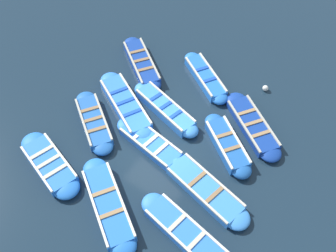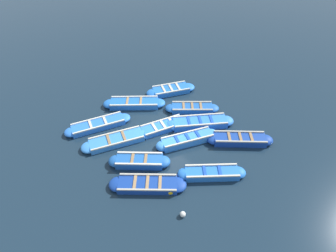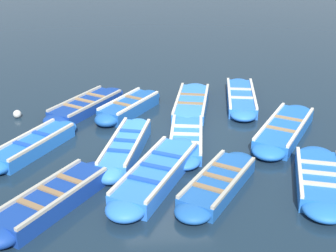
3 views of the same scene
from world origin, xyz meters
name	(u,v)px [view 1 (image 1 of 3)]	position (x,y,z in m)	size (l,w,h in m)	color
ground_plane	(162,138)	(0.00, 0.00, 0.00)	(120.00, 120.00, 0.00)	#162838
boat_tucked	(205,189)	(1.13, 2.51, 0.15)	(1.82, 3.93, 0.37)	#3884E0
boat_outer_left	(49,164)	(3.29, -2.73, 0.17)	(1.99, 3.52, 0.40)	blue
boat_inner_gap	(126,105)	(-0.46, -2.07, 0.20)	(2.73, 3.90, 0.45)	blue
boat_end_of_row	(151,143)	(0.54, -0.17, 0.15)	(1.40, 3.44, 0.36)	blue
boat_broadside	(108,205)	(3.42, 0.06, 0.18)	(2.97, 3.76, 0.42)	blue
boat_centre	(227,145)	(-0.92, 2.31, 0.20)	(2.46, 2.91, 0.46)	#1E59AD
boat_bow_out	(253,125)	(-2.30, 2.70, 0.16)	(2.82, 3.38, 0.37)	navy
boat_far_corner	(142,63)	(-2.77, -2.90, 0.20)	(2.80, 3.33, 0.46)	navy
boat_stern_in	(165,109)	(-1.13, -0.60, 0.20)	(1.68, 3.62, 0.46)	#3884E0
boat_drifting	(186,234)	(2.87, 2.79, 0.16)	(1.59, 3.92, 0.39)	blue
boat_mid_row	(94,122)	(0.90, -2.62, 0.17)	(2.61, 3.18, 0.39)	#1E59AD
boat_alongside	(205,77)	(-3.56, -0.12, 0.18)	(2.41, 3.11, 0.41)	blue
buoy_orange_near	(265,88)	(-4.42, 2.31, 0.12)	(0.25, 0.25, 0.25)	silver
buoy_yellow_far	(248,104)	(-3.22, 2.07, 0.15)	(0.30, 0.30, 0.30)	#EAB214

